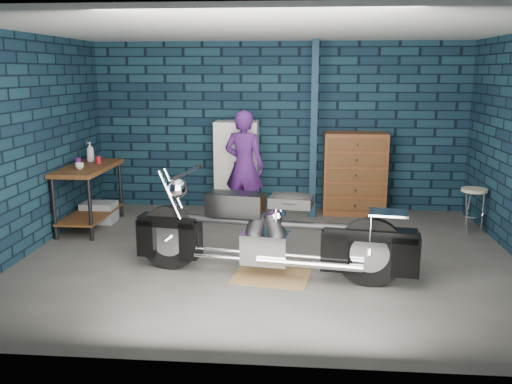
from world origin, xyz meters
TOP-DOWN VIEW (x-y plane):
  - ground at (0.00, 0.00)m, footprint 6.00×6.00m
  - room_walls at (0.00, 0.55)m, footprint 6.02×5.01m
  - support_post at (0.55, 1.95)m, footprint 0.10×0.10m
  - workbench at (-2.68, 1.10)m, footprint 0.60×1.40m
  - drip_mat at (0.06, -0.64)m, footprint 0.91×0.74m
  - motorcycle at (0.06, -0.64)m, footprint 2.74×1.10m
  - person at (-0.48, 1.66)m, footprint 0.70×0.55m
  - storage_bin at (-2.66, 1.37)m, footprint 0.49×0.35m
  - locker at (-0.66, 2.23)m, footprint 0.68×0.49m
  - tool_chest at (1.21, 2.23)m, footprint 0.97×0.54m
  - shop_stool at (2.78, 1.27)m, footprint 0.45×0.45m
  - cup_a at (-2.68, 0.82)m, footprint 0.15×0.15m
  - mug_purple at (-2.81, 1.08)m, footprint 0.11×0.11m
  - mug_red at (-2.59, 1.29)m, footprint 0.09×0.09m
  - bottle at (-2.78, 1.48)m, footprint 0.15×0.15m

SIDE VIEW (x-z plane):
  - ground at x=0.00m, z-range 0.00..0.00m
  - drip_mat at x=0.06m, z-range 0.00..0.01m
  - storage_bin at x=-2.66m, z-range 0.00..0.31m
  - shop_stool at x=2.78m, z-range 0.00..0.64m
  - workbench at x=-2.68m, z-range 0.00..0.91m
  - motorcycle at x=0.06m, z-range 0.00..1.17m
  - tool_chest at x=1.21m, z-range 0.00..1.30m
  - locker at x=-0.66m, z-range 0.00..1.46m
  - person at x=-0.48m, z-range 0.00..1.68m
  - cup_a at x=-2.68m, z-range 0.91..1.00m
  - mug_red at x=-2.59m, z-range 0.91..1.02m
  - mug_purple at x=-2.81m, z-range 0.91..1.03m
  - bottle at x=-2.78m, z-range 0.91..1.20m
  - support_post at x=0.55m, z-range 0.00..2.70m
  - room_walls at x=0.00m, z-range 0.55..3.26m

